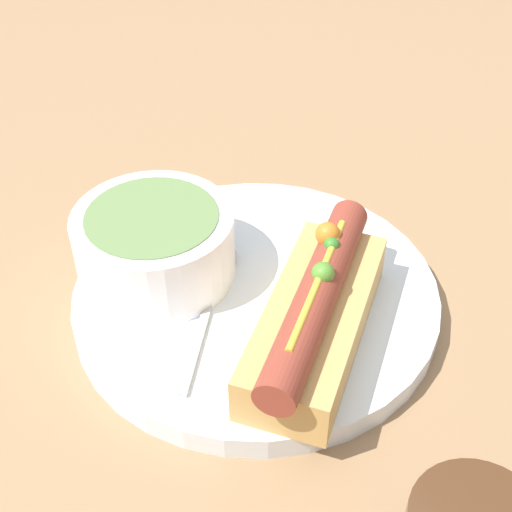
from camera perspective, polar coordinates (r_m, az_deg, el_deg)
ground_plane at (r=0.57m, az=0.00°, el=-3.93°), size 4.00×4.00×0.00m
dinner_plate at (r=0.56m, az=0.00°, el=-3.25°), size 0.28×0.28×0.02m
hot_dog at (r=0.50m, az=4.51°, el=-4.79°), size 0.18×0.15×0.07m
soup_bowl at (r=0.55m, az=-8.12°, el=1.10°), size 0.12×0.12×0.06m
spoon at (r=0.56m, az=-3.21°, el=-1.60°), size 0.12×0.12×0.01m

